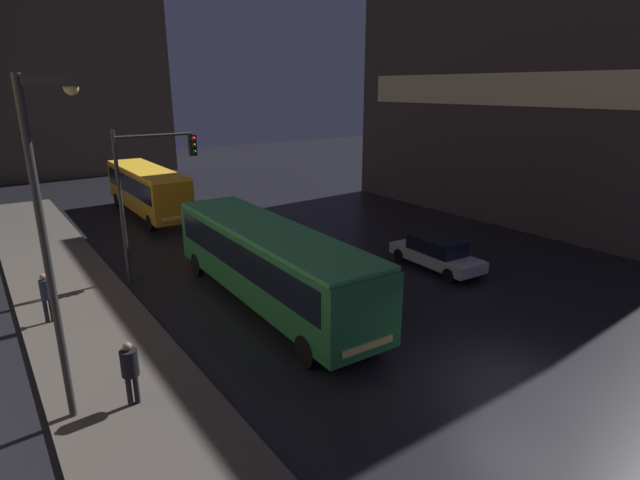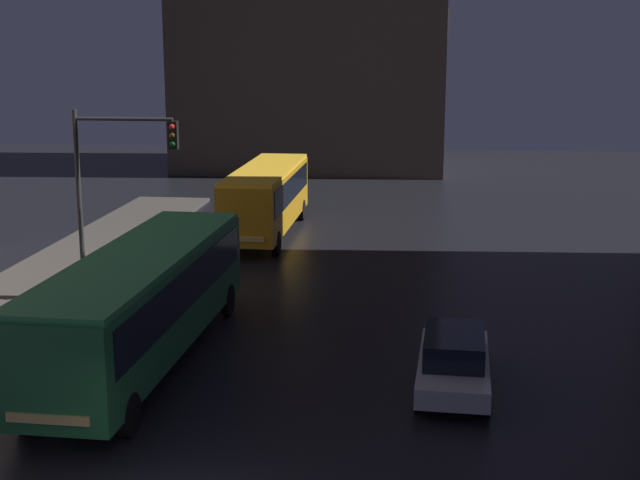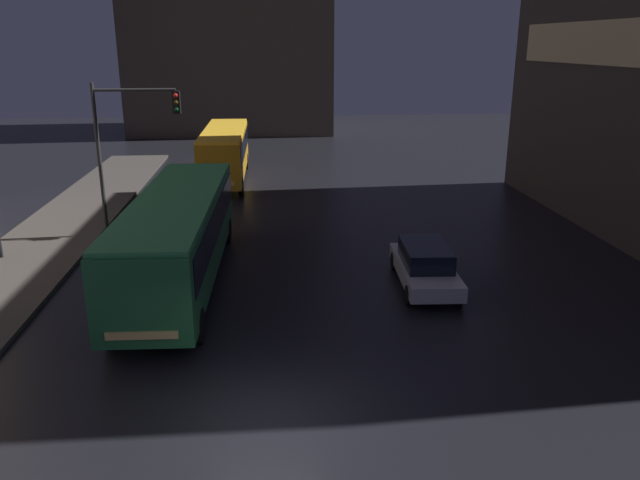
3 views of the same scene
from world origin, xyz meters
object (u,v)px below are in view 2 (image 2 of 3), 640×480
at_px(bus_near, 142,295).
at_px(car_taxi, 454,360).
at_px(traffic_light_main, 112,174).
at_px(bus_far, 267,194).

bearing_deg(bus_near, car_taxi, 175.33).
xyz_separation_m(bus_near, car_taxi, (8.29, -0.93, -1.16)).
bearing_deg(bus_near, traffic_light_main, -62.77).
xyz_separation_m(bus_far, traffic_light_main, (-3.16, -11.18, 2.45)).
height_order(bus_near, bus_far, bus_far).
xyz_separation_m(bus_far, car_taxi, (7.74, -17.59, -1.17)).
xyz_separation_m(car_taxi, traffic_light_main, (-10.90, 6.41, 3.62)).
height_order(bus_far, traffic_light_main, traffic_light_main).
relative_size(car_taxi, traffic_light_main, 0.73).
distance_m(bus_near, bus_far, 16.67).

